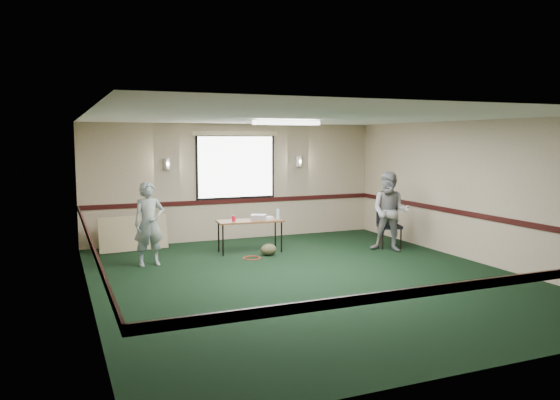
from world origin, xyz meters
name	(u,v)px	position (x,y,z in m)	size (l,w,h in m)	color
ground	(309,278)	(0.00, 0.00, 0.00)	(8.00, 8.00, 0.00)	black
room_shell	(264,177)	(0.00, 2.12, 1.58)	(8.00, 8.02, 8.00)	tan
folding_table	(250,223)	(-0.21, 2.41, 0.62)	(1.38, 0.64, 0.67)	#533617
projector	(259,217)	(-0.01, 2.44, 0.72)	(0.31, 0.26, 0.10)	#94949C
game_console	(268,218)	(0.19, 2.44, 0.70)	(0.20, 0.16, 0.05)	silver
red_cup	(234,219)	(-0.57, 2.39, 0.73)	(0.07, 0.07, 0.11)	red
water_bottle	(278,214)	(0.38, 2.32, 0.78)	(0.07, 0.07, 0.22)	#9ADCFC
duffel_bag	(269,250)	(0.03, 1.96, 0.12)	(0.33, 0.25, 0.24)	#403F24
cable_coil	(252,258)	(-0.38, 1.83, 0.01)	(0.35, 0.35, 0.02)	red
folded_table	(134,233)	(-2.42, 3.51, 0.37)	(1.44, 0.06, 0.74)	tan
conference_chair	(388,221)	(2.77, 1.80, 0.56)	(0.59, 0.61, 0.95)	black
person_left	(149,224)	(-2.33, 2.02, 0.78)	(0.57, 0.37, 1.56)	#39577E
person_right	(390,212)	(2.55, 1.42, 0.83)	(0.81, 0.63, 1.66)	#728DB1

